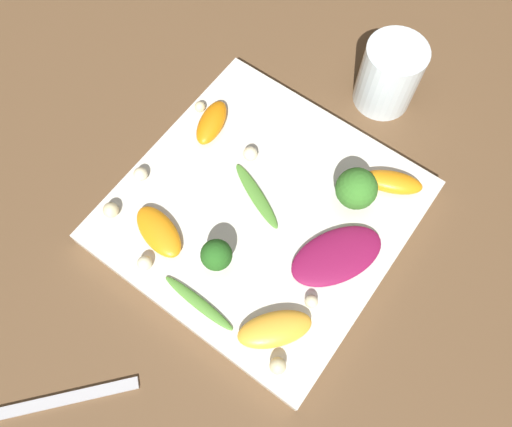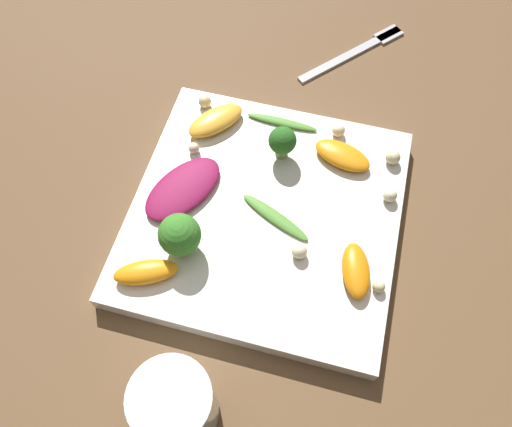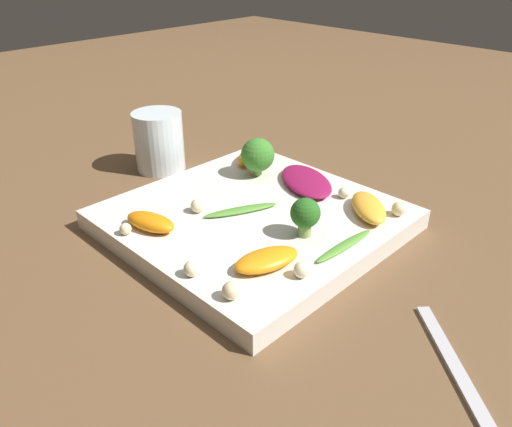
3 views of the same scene
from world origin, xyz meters
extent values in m
plane|color=brown|center=(0.00, 0.00, 0.00)|extent=(2.40, 2.40, 0.00)
cube|color=silver|center=(0.00, 0.00, 0.01)|extent=(0.28, 0.28, 0.02)
cylinder|color=silver|center=(0.02, 0.21, 0.04)|extent=(0.07, 0.07, 0.08)
cube|color=#B2B2B7|center=(-0.05, -0.27, 0.00)|extent=(0.12, 0.13, 0.01)
cube|color=#B2B2B7|center=(-0.09, -0.32, 0.00)|extent=(0.04, 0.04, 0.01)
ellipsoid|color=maroon|center=(0.09, 0.00, 0.03)|extent=(0.09, 0.11, 0.01)
ellipsoid|color=#FCAD33|center=(0.08, -0.10, 0.03)|extent=(0.07, 0.08, 0.02)
ellipsoid|color=orange|center=(-0.10, 0.05, 0.03)|extent=(0.04, 0.06, 0.02)
ellipsoid|color=orange|center=(-0.07, -0.08, 0.03)|extent=(0.07, 0.05, 0.01)
ellipsoid|color=orange|center=(0.09, 0.10, 0.03)|extent=(0.07, 0.05, 0.02)
cylinder|color=#84AD5B|center=(0.07, 0.06, 0.03)|extent=(0.01, 0.01, 0.02)
sphere|color=#387A28|center=(0.07, 0.06, 0.05)|extent=(0.04, 0.04, 0.04)
cylinder|color=#7A9E51|center=(0.00, -0.07, 0.03)|extent=(0.01, 0.01, 0.02)
sphere|color=#26601E|center=(0.00, -0.07, 0.05)|extent=(0.03, 0.03, 0.03)
ellipsoid|color=#518E33|center=(-0.01, 0.01, 0.03)|extent=(0.08, 0.05, 0.01)
ellipsoid|color=#518E33|center=(0.01, -0.12, 0.03)|extent=(0.08, 0.01, 0.01)
sphere|color=beige|center=(0.10, -0.05, 0.03)|extent=(0.01, 0.01, 0.01)
sphere|color=beige|center=(-0.06, -0.12, 0.03)|extent=(0.01, 0.01, 0.01)
sphere|color=beige|center=(-0.05, 0.04, 0.03)|extent=(0.02, 0.02, 0.02)
sphere|color=beige|center=(0.10, -0.12, 0.03)|extent=(0.02, 0.02, 0.02)
sphere|color=beige|center=(-0.12, -0.05, 0.03)|extent=(0.01, 0.01, 0.01)
sphere|color=beige|center=(-0.13, 0.06, 0.03)|extent=(0.01, 0.01, 0.01)
sphere|color=beige|center=(-0.12, -0.10, 0.03)|extent=(0.02, 0.02, 0.02)
camera|label=1|loc=(0.12, -0.17, 0.50)|focal=35.00mm
camera|label=2|loc=(-0.06, 0.25, 0.49)|focal=35.00mm
camera|label=3|loc=(-0.34, -0.35, 0.29)|focal=35.00mm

